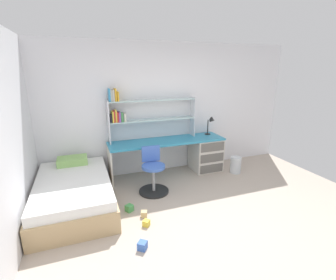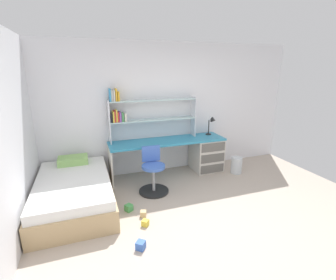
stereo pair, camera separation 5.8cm
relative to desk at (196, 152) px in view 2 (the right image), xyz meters
The scene contains 12 objects.
ground_plane 2.10m from the desk, 107.64° to the right, with size 5.71×5.55×0.02m, color #B2A393.
room_shell 2.15m from the desk, 156.22° to the right, with size 5.71×5.55×2.58m.
desk is the anchor object (origin of this frame).
bookshelf_hutch 1.43m from the desk, behind, with size 1.72×0.22×1.01m.
desk_lamp 0.70m from the desk, 12.34° to the left, with size 0.20×0.16×0.38m.
swivel_chair 1.25m from the desk, 152.29° to the right, with size 0.52×0.52×0.79m.
bed_platform 2.48m from the desk, 165.63° to the right, with size 1.13×1.84×0.58m.
waste_bin 0.87m from the desk, 27.86° to the right, with size 0.22×0.22×0.33m, color silver.
toy_block_natural_0 1.97m from the desk, 138.76° to the right, with size 0.09×0.09×0.09m, color tan.
toy_block_yellow_1 2.14m from the desk, 134.67° to the right, with size 0.08×0.08×0.08m, color gold.
toy_block_green_2 1.97m from the desk, 146.95° to the right, with size 0.10×0.10×0.10m, color #479E51.
toy_block_blue_3 2.55m from the desk, 130.55° to the right, with size 0.10×0.10×0.10m, color #3860B7.
Camera 2 is at (-1.52, -2.38, 2.08)m, focal length 26.18 mm.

